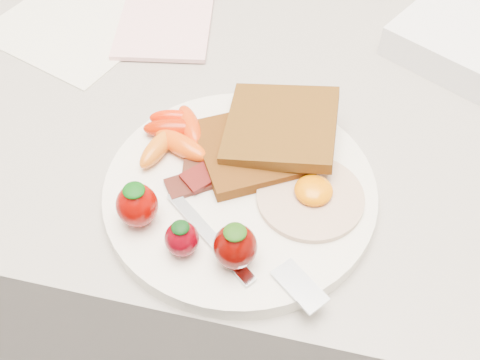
# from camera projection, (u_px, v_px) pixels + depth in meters

# --- Properties ---
(counter) EXTENTS (2.00, 0.60, 0.90)m
(counter) POSITION_uv_depth(u_px,v_px,m) (275.00, 286.00, 1.05)
(counter) COLOR gray
(counter) RESTS_ON ground
(plate) EXTENTS (0.27, 0.27, 0.02)m
(plate) POSITION_uv_depth(u_px,v_px,m) (240.00, 192.00, 0.60)
(plate) COLOR white
(plate) RESTS_ON counter
(toast_lower) EXTENTS (0.14, 0.14, 0.01)m
(toast_lower) POSITION_uv_depth(u_px,v_px,m) (251.00, 149.00, 0.61)
(toast_lower) COLOR #412005
(toast_lower) RESTS_ON plate
(toast_upper) EXTENTS (0.12, 0.12, 0.03)m
(toast_upper) POSITION_uv_depth(u_px,v_px,m) (281.00, 126.00, 0.61)
(toast_upper) COLOR #44220D
(toast_upper) RESTS_ON toast_lower
(fried_egg) EXTENTS (0.12, 0.12, 0.02)m
(fried_egg) POSITION_uv_depth(u_px,v_px,m) (311.00, 195.00, 0.58)
(fried_egg) COLOR silver
(fried_egg) RESTS_ON plate
(bacon_strips) EXTENTS (0.12, 0.11, 0.01)m
(bacon_strips) POSITION_uv_depth(u_px,v_px,m) (229.00, 168.00, 0.60)
(bacon_strips) COLOR black
(bacon_strips) RESTS_ON plate
(baby_carrots) EXTENTS (0.08, 0.10, 0.02)m
(baby_carrots) POSITION_uv_depth(u_px,v_px,m) (176.00, 134.00, 0.62)
(baby_carrots) COLOR #B81D00
(baby_carrots) RESTS_ON plate
(strawberries) EXTENTS (0.14, 0.06, 0.05)m
(strawberries) POSITION_uv_depth(u_px,v_px,m) (184.00, 228.00, 0.53)
(strawberries) COLOR #790300
(strawberries) RESTS_ON plate
(fork) EXTENTS (0.17, 0.10, 0.00)m
(fork) POSITION_uv_depth(u_px,v_px,m) (249.00, 258.00, 0.54)
(fork) COLOR silver
(fork) RESTS_ON plate
(paper_sheet) EXTENTS (0.27, 0.31, 0.00)m
(paper_sheet) POSITION_uv_depth(u_px,v_px,m) (96.00, 10.00, 0.81)
(paper_sheet) COLOR white
(paper_sheet) RESTS_ON counter
(notepad) EXTENTS (0.15, 0.19, 0.01)m
(notepad) POSITION_uv_depth(u_px,v_px,m) (166.00, 18.00, 0.79)
(notepad) COLOR #FEBEBE
(notepad) RESTS_ON paper_sheet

